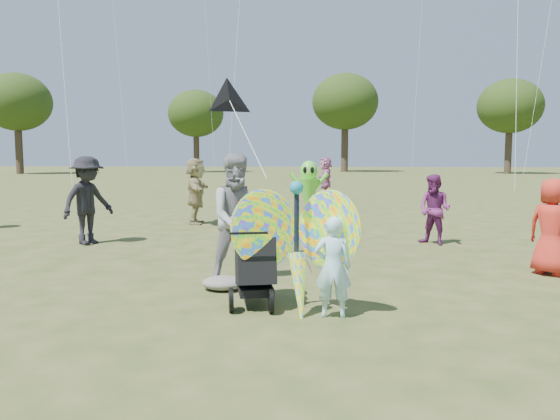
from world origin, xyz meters
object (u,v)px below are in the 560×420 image
Objects in this scene: crowd_j at (326,178)px; crowd_a at (552,227)px; child_girl at (333,267)px; crowd_e at (434,210)px; jogging_stroller at (255,256)px; adult_man at (239,219)px; butterfly_kite at (297,247)px; crowd_d at (196,191)px; alien_kite at (309,191)px; crowd_b at (88,200)px.

crowd_a is at bearing 15.46° from crowd_j.
child_girl is 4.30m from crowd_a.
jogging_stroller is at bearing -82.98° from crowd_e.
crowd_e is (3.50, 3.76, -0.21)m from adult_man.
butterfly_kite reaches higher than crowd_a.
child_girl is 0.66× the size of crowd_d.
child_girl is at bearing -85.56° from alien_kite.
crowd_e is at bearing -39.83° from alien_kite.
crowd_b reaches higher than crowd_d.
jogging_stroller is at bearing 72.18° from crowd_a.
adult_man reaches higher than alien_kite.
crowd_b reaches higher than alien_kite.
child_girl is 0.66× the size of crowd_j.
butterfly_kite is at bearing -48.42° from jogging_stroller.
crowd_d is (1.44, 3.54, -0.03)m from crowd_b.
crowd_a is at bearing -136.34° from crowd_d.
adult_man is at bearing 121.85° from butterfly_kite.
crowd_j is 1.03× the size of alien_kite.
adult_man reaches higher than crowd_j.
crowd_e is 0.85× the size of alien_kite.
crowd_d is (-2.32, 6.69, -0.05)m from adult_man.
crowd_d is 1.03× the size of alien_kite.
crowd_b reaches higher than crowd_e.
alien_kite is at bearing -109.48° from crowd_d.
crowd_b is (-8.55, 2.18, 0.16)m from crowd_a.
crowd_e is 5.88m from butterfly_kite.
adult_man is 4.89m from crowd_a.
crowd_d is at bearing 111.71° from butterfly_kite.
child_girl is at bearing -71.81° from adult_man.
child_girl is 2.16m from adult_man.
jogging_stroller is at bearing -107.73° from crowd_b.
butterfly_kite reaches higher than crowd_e.
child_girl is 0.64× the size of crowd_b.
crowd_b is at bearing 121.08° from jogging_stroller.
crowd_a is 6.47m from alien_kite.
crowd_a is 0.85× the size of crowd_d.
butterfly_kite is (-3.84, -2.50, 0.04)m from crowd_a.
adult_man is at bearing -93.58° from crowd_e.
adult_man is 1.07× the size of butterfly_kite.
crowd_e is 3.56m from alien_kite.
crowd_e is 1.33× the size of jogging_stroller.
crowd_d is 1.00× the size of crowd_j.
crowd_a is 14.80m from crowd_j.
crowd_d is 9.26m from crowd_j.
butterfly_kite is (0.55, -0.39, 0.19)m from jogging_stroller.
crowd_j is (-0.26, 16.92, 0.31)m from child_girl.
jogging_stroller is 0.62× the size of butterfly_kite.
alien_kite is (4.53, 2.88, 0.04)m from crowd_b.
adult_man is 1.25× the size of crowd_a.
alien_kite is at bearing 91.34° from butterfly_kite.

